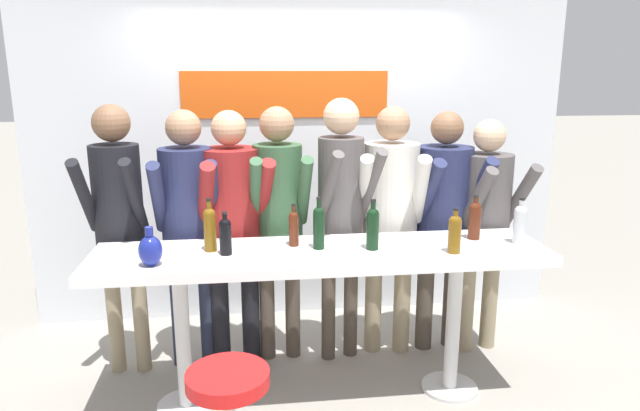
{
  "coord_description": "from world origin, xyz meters",
  "views": [
    {
      "loc": [
        -0.41,
        -3.21,
        2.05
      ],
      "look_at": [
        0.0,
        0.09,
        1.24
      ],
      "focal_mm": 32.0,
      "sensor_mm": 36.0,
      "label": 1
    }
  ],
  "objects_px": {
    "person_far_left": "(118,208)",
    "person_far_right": "(444,206)",
    "wine_bottle_6": "(373,226)",
    "wine_bottle_7": "(475,219)",
    "person_center_right": "(341,199)",
    "person_right": "(391,205)",
    "wine_bottle_3": "(520,222)",
    "person_left": "(188,211)",
    "wine_bottle_0": "(294,227)",
    "tasting_table": "(322,271)",
    "wine_bottle_5": "(225,235)",
    "person_center_left": "(232,212)",
    "person_center": "(278,205)",
    "decorative_vase": "(150,250)",
    "wine_bottle_2": "(455,232)",
    "person_rightmost": "(485,211)",
    "wine_bottle_4": "(210,227)",
    "wine_bottle_1": "(319,225)"
  },
  "relations": [
    {
      "from": "person_center",
      "to": "person_rightmost",
      "type": "xyz_separation_m",
      "value": [
        1.45,
        -0.06,
        -0.07
      ]
    },
    {
      "from": "person_center_left",
      "to": "person_rightmost",
      "type": "distance_m",
      "value": 1.77
    },
    {
      "from": "person_center_left",
      "to": "wine_bottle_3",
      "type": "bearing_deg",
      "value": -28.71
    },
    {
      "from": "person_far_left",
      "to": "wine_bottle_4",
      "type": "xyz_separation_m",
      "value": [
        0.61,
        -0.44,
        -0.02
      ]
    },
    {
      "from": "tasting_table",
      "to": "wine_bottle_5",
      "type": "height_order",
      "value": "wine_bottle_5"
    },
    {
      "from": "person_center_right",
      "to": "wine_bottle_7",
      "type": "bearing_deg",
      "value": -39.39
    },
    {
      "from": "person_right",
      "to": "wine_bottle_0",
      "type": "distance_m",
      "value": 0.85
    },
    {
      "from": "person_center_left",
      "to": "wine_bottle_4",
      "type": "xyz_separation_m",
      "value": [
        -0.12,
        -0.48,
        0.03
      ]
    },
    {
      "from": "tasting_table",
      "to": "wine_bottle_5",
      "type": "xyz_separation_m",
      "value": [
        -0.56,
        -0.01,
        0.25
      ]
    },
    {
      "from": "person_center_right",
      "to": "wine_bottle_5",
      "type": "distance_m",
      "value": 0.93
    },
    {
      "from": "person_center_left",
      "to": "person_rightmost",
      "type": "bearing_deg",
      "value": -12.03
    },
    {
      "from": "tasting_table",
      "to": "wine_bottle_6",
      "type": "distance_m",
      "value": 0.41
    },
    {
      "from": "person_rightmost",
      "to": "wine_bottle_1",
      "type": "distance_m",
      "value": 1.34
    },
    {
      "from": "tasting_table",
      "to": "wine_bottle_6",
      "type": "height_order",
      "value": "wine_bottle_6"
    },
    {
      "from": "person_left",
      "to": "person_center_left",
      "type": "height_order",
      "value": "person_left"
    },
    {
      "from": "person_center",
      "to": "decorative_vase",
      "type": "xyz_separation_m",
      "value": [
        -0.74,
        -0.73,
        -0.05
      ]
    },
    {
      "from": "person_center_left",
      "to": "wine_bottle_6",
      "type": "distance_m",
      "value": 1.01
    },
    {
      "from": "person_rightmost",
      "to": "wine_bottle_2",
      "type": "bearing_deg",
      "value": -135.18
    },
    {
      "from": "person_far_left",
      "to": "wine_bottle_2",
      "type": "relative_size",
      "value": 6.76
    },
    {
      "from": "person_rightmost",
      "to": "wine_bottle_4",
      "type": "bearing_deg",
      "value": -176.54
    },
    {
      "from": "wine_bottle_0",
      "to": "person_far_right",
      "type": "bearing_deg",
      "value": 23.29
    },
    {
      "from": "wine_bottle_1",
      "to": "wine_bottle_7",
      "type": "height_order",
      "value": "wine_bottle_1"
    },
    {
      "from": "person_right",
      "to": "wine_bottle_4",
      "type": "relative_size",
      "value": 5.62
    },
    {
      "from": "wine_bottle_1",
      "to": "wine_bottle_5",
      "type": "height_order",
      "value": "wine_bottle_1"
    },
    {
      "from": "person_far_left",
      "to": "wine_bottle_0",
      "type": "height_order",
      "value": "person_far_left"
    },
    {
      "from": "wine_bottle_6",
      "to": "wine_bottle_7",
      "type": "relative_size",
      "value": 1.08
    },
    {
      "from": "person_left",
      "to": "wine_bottle_2",
      "type": "bearing_deg",
      "value": -26.08
    },
    {
      "from": "person_right",
      "to": "wine_bottle_1",
      "type": "relative_size",
      "value": 5.66
    },
    {
      "from": "person_far_left",
      "to": "person_center_right",
      "type": "bearing_deg",
      "value": 3.06
    },
    {
      "from": "person_center",
      "to": "wine_bottle_7",
      "type": "xyz_separation_m",
      "value": [
        1.21,
        -0.46,
        -0.01
      ]
    },
    {
      "from": "wine_bottle_2",
      "to": "wine_bottle_5",
      "type": "xyz_separation_m",
      "value": [
        -1.32,
        0.13,
        -0.01
      ]
    },
    {
      "from": "wine_bottle_1",
      "to": "wine_bottle_6",
      "type": "relative_size",
      "value": 1.03
    },
    {
      "from": "wine_bottle_3",
      "to": "wine_bottle_7",
      "type": "xyz_separation_m",
      "value": [
        -0.24,
        0.12,
        -0.0
      ]
    },
    {
      "from": "tasting_table",
      "to": "wine_bottle_5",
      "type": "bearing_deg",
      "value": -178.75
    },
    {
      "from": "person_center",
      "to": "wine_bottle_0",
      "type": "bearing_deg",
      "value": -83.66
    },
    {
      "from": "person_far_left",
      "to": "person_rightmost",
      "type": "distance_m",
      "value": 2.5
    },
    {
      "from": "person_left",
      "to": "wine_bottle_0",
      "type": "xyz_separation_m",
      "value": [
        0.67,
        -0.44,
        -0.01
      ]
    },
    {
      "from": "wine_bottle_3",
      "to": "wine_bottle_7",
      "type": "distance_m",
      "value": 0.27
    },
    {
      "from": "tasting_table",
      "to": "person_rightmost",
      "type": "distance_m",
      "value": 1.35
    },
    {
      "from": "tasting_table",
      "to": "person_left",
      "type": "xyz_separation_m",
      "value": [
        -0.83,
        0.55,
        0.26
      ]
    },
    {
      "from": "person_far_left",
      "to": "person_far_right",
      "type": "distance_m",
      "value": 2.22
    },
    {
      "from": "person_far_left",
      "to": "person_rightmost",
      "type": "height_order",
      "value": "person_far_left"
    },
    {
      "from": "person_far_left",
      "to": "wine_bottle_1",
      "type": "relative_size",
      "value": 5.76
    },
    {
      "from": "wine_bottle_2",
      "to": "decorative_vase",
      "type": "relative_size",
      "value": 1.23
    },
    {
      "from": "wine_bottle_6",
      "to": "person_far_left",
      "type": "bearing_deg",
      "value": 161.51
    },
    {
      "from": "person_center_left",
      "to": "decorative_vase",
      "type": "relative_size",
      "value": 8.08
    },
    {
      "from": "person_far_left",
      "to": "person_far_right",
      "type": "bearing_deg",
      "value": 4.55
    },
    {
      "from": "person_right",
      "to": "wine_bottle_3",
      "type": "xyz_separation_m",
      "value": [
        0.67,
        -0.58,
        0.01
      ]
    },
    {
      "from": "person_rightmost",
      "to": "wine_bottle_5",
      "type": "bearing_deg",
      "value": -173.54
    },
    {
      "from": "wine_bottle_1",
      "to": "wine_bottle_0",
      "type": "bearing_deg",
      "value": 152.14
    }
  ]
}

